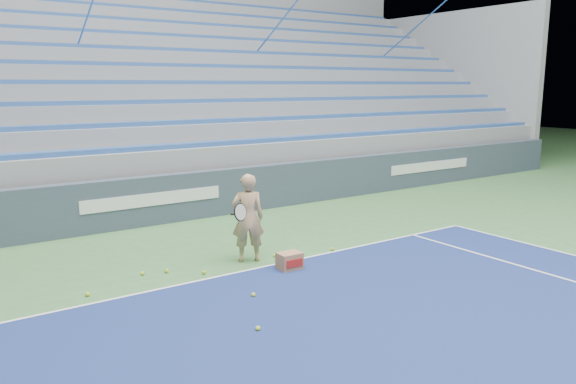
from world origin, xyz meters
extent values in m
cube|color=white|center=(0.00, 11.88, 0.01)|extent=(10.97, 0.05, 0.00)
cube|color=#354252|center=(0.00, 15.88, 0.55)|extent=(30.00, 0.30, 1.10)
cube|color=white|center=(0.00, 15.72, 0.60)|extent=(3.20, 0.02, 0.28)
cube|color=white|center=(9.00, 15.72, 0.60)|extent=(3.40, 0.02, 0.28)
cube|color=gray|center=(0.00, 20.43, 0.55)|extent=(30.00, 8.50, 1.10)
cube|color=gray|center=(0.00, 20.43, 1.35)|extent=(30.00, 8.50, 0.50)
cube|color=#2B529B|center=(0.00, 16.56, 1.66)|extent=(29.60, 0.42, 0.11)
cube|color=gray|center=(0.00, 20.86, 1.85)|extent=(30.00, 7.65, 0.50)
cube|color=#2B529B|center=(0.00, 17.41, 2.16)|extent=(29.60, 0.42, 0.11)
cube|color=gray|center=(0.00, 21.28, 2.35)|extent=(30.00, 6.80, 0.50)
cube|color=#2B529B|center=(0.00, 18.26, 2.66)|extent=(29.60, 0.42, 0.11)
cube|color=gray|center=(0.00, 21.71, 2.85)|extent=(30.00, 5.95, 0.50)
cube|color=#2B529B|center=(0.00, 19.11, 3.16)|extent=(29.60, 0.42, 0.11)
cube|color=gray|center=(0.00, 22.13, 3.35)|extent=(30.00, 5.10, 0.50)
cube|color=#2B529B|center=(0.00, 19.96, 3.66)|extent=(29.60, 0.42, 0.11)
cube|color=gray|center=(0.00, 22.56, 3.85)|extent=(30.00, 4.25, 0.50)
cube|color=#2B529B|center=(0.00, 20.81, 4.15)|extent=(29.60, 0.42, 0.11)
cube|color=gray|center=(0.00, 22.98, 4.35)|extent=(30.00, 3.40, 0.50)
cube|color=#2B529B|center=(0.00, 21.66, 4.65)|extent=(29.60, 0.42, 0.11)
cube|color=gray|center=(0.00, 23.41, 4.85)|extent=(30.00, 2.55, 0.50)
cube|color=#2B529B|center=(0.00, 22.51, 5.15)|extent=(29.60, 0.42, 0.11)
cube|color=gray|center=(0.00, 23.84, 5.35)|extent=(30.00, 1.70, 0.50)
cube|color=#2B529B|center=(0.00, 23.36, 5.65)|extent=(29.60, 0.42, 0.11)
cube|color=gray|center=(15.15, 20.43, 3.05)|extent=(0.30, 8.80, 6.10)
cube|color=gray|center=(0.00, 24.98, 3.65)|extent=(31.00, 0.40, 7.30)
cylinder|color=#3973C7|center=(0.00, 20.43, 4.60)|extent=(0.05, 8.53, 5.04)
cylinder|color=#3973C7|center=(6.00, 20.43, 4.60)|extent=(0.05, 8.53, 5.04)
cylinder|color=#3973C7|center=(12.00, 20.43, 4.60)|extent=(0.05, 8.53, 5.04)
imported|color=tan|center=(0.41, 12.35, 0.79)|extent=(0.68, 0.57, 1.57)
cylinder|color=black|center=(0.06, 12.10, 0.95)|extent=(0.12, 0.27, 0.08)
cylinder|color=beige|center=(-0.04, 11.82, 1.05)|extent=(0.29, 0.16, 0.28)
torus|color=black|center=(-0.04, 11.82, 1.05)|extent=(0.31, 0.18, 0.30)
cube|color=#9C6D4B|center=(0.75, 11.55, 0.15)|extent=(0.40, 0.31, 0.29)
cube|color=#B21E19|center=(0.75, 11.40, 0.15)|extent=(0.31, 0.02, 0.13)
sphere|color=#BAD62B|center=(-0.97, 9.78, 0.03)|extent=(0.07, 0.07, 0.07)
sphere|color=#BAD62B|center=(0.92, 12.26, 0.03)|extent=(0.07, 0.07, 0.07)
sphere|color=#BAD62B|center=(2.04, 11.98, 0.03)|extent=(0.07, 0.07, 0.07)
sphere|color=#BAD62B|center=(-2.42, 12.23, 0.03)|extent=(0.07, 0.07, 0.07)
sphere|color=#BAD62B|center=(-1.04, 12.57, 0.03)|extent=(0.07, 0.07, 0.07)
sphere|color=#BAD62B|center=(-0.56, 12.14, 0.03)|extent=(0.07, 0.07, 0.07)
sphere|color=#BAD62B|center=(-0.41, 10.81, 0.03)|extent=(0.07, 0.07, 0.07)
sphere|color=#BAD62B|center=(-1.42, 12.68, 0.03)|extent=(0.07, 0.07, 0.07)
camera|label=1|loc=(-4.45, 4.06, 3.09)|focal=35.00mm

